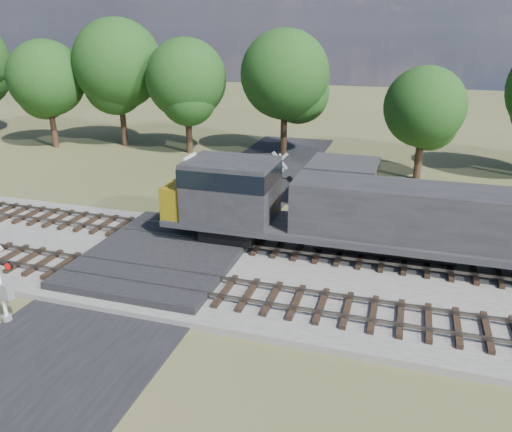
% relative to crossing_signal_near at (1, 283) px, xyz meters
% --- Properties ---
extents(ground, '(160.00, 160.00, 0.00)m').
position_rel_crossing_signal_near_xyz_m(ground, '(3.33, 6.08, -1.69)').
color(ground, '#3C4625').
rests_on(ground, ground).
extents(ballast_bed, '(140.00, 10.00, 0.30)m').
position_rel_crossing_signal_near_xyz_m(ballast_bed, '(13.33, 6.58, -1.54)').
color(ballast_bed, gray).
rests_on(ballast_bed, ground).
extents(road, '(7.00, 60.00, 0.08)m').
position_rel_crossing_signal_near_xyz_m(road, '(3.33, 6.08, -1.65)').
color(road, black).
rests_on(road, ground).
extents(crossing_panel, '(7.00, 9.00, 0.62)m').
position_rel_crossing_signal_near_xyz_m(crossing_panel, '(3.33, 6.58, -1.37)').
color(crossing_panel, '#262628').
rests_on(crossing_panel, ground).
extents(track_near, '(140.00, 2.60, 0.33)m').
position_rel_crossing_signal_near_xyz_m(track_near, '(6.45, 4.08, -1.28)').
color(track_near, black).
rests_on(track_near, ballast_bed).
extents(track_far, '(140.00, 2.60, 0.33)m').
position_rel_crossing_signal_near_xyz_m(track_far, '(6.45, 9.08, -1.28)').
color(track_far, black).
rests_on(track_far, ballast_bed).
extents(crossing_signal_near, '(1.64, 0.37, 4.06)m').
position_rel_crossing_signal_near_xyz_m(crossing_signal_near, '(0.00, 0.00, 0.00)').
color(crossing_signal_near, silver).
rests_on(crossing_signal_near, ground).
extents(crossing_signal_far, '(1.60, 0.38, 3.97)m').
position_rel_crossing_signal_near_xyz_m(crossing_signal_far, '(6.95, 13.98, -0.04)').
color(crossing_signal_far, silver).
rests_on(crossing_signal_far, ground).
extents(equipment_shed, '(4.19, 4.19, 2.82)m').
position_rel_crossing_signal_near_xyz_m(equipment_shed, '(10.26, 17.24, -0.26)').
color(equipment_shed, '#4F3022').
rests_on(equipment_shed, ground).
extents(treeline, '(82.21, 12.53, 11.76)m').
position_rel_crossing_signal_near_xyz_m(treeline, '(7.29, 26.85, 5.19)').
color(treeline, black).
rests_on(treeline, ground).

